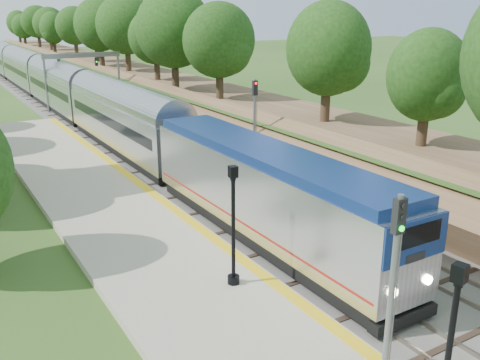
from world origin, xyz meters
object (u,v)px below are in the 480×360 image
signal_farside (255,114)px  lamppost_far (233,233)px  train (61,91)px  signal_platform (394,271)px  signal_gantry (82,66)px

signal_farside → lamppost_far: bearing=-125.2°
train → signal_platform: bearing=-93.3°
signal_gantry → signal_farside: (3.73, -29.03, -0.95)m
signal_gantry → signal_farside: bearing=-82.7°
signal_platform → signal_farside: bearing=66.9°
lamppost_far → signal_farside: 17.26m
signal_gantry → train: signal_gantry is taller
train → signal_farside: (6.20, -29.06, 1.61)m
signal_platform → lamppost_far: bearing=96.5°
train → signal_farside: 29.76m
train → lamppost_far: size_ratio=20.57×
lamppost_far → signal_farside: size_ratio=0.79×
train → signal_farside: bearing=-78.0°
signal_gantry → signal_platform: size_ratio=1.46×
signal_gantry → lamppost_far: signal_gantry is taller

